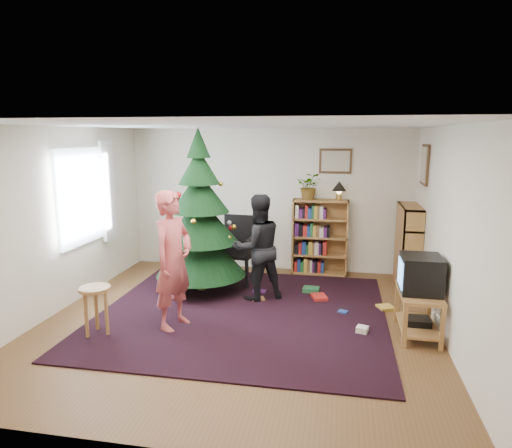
% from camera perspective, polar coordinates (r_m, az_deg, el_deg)
% --- Properties ---
extents(floor, '(5.00, 5.00, 0.00)m').
position_cam_1_polar(floor, '(6.06, -2.25, -12.09)').
color(floor, brown).
rests_on(floor, ground).
extents(ceiling, '(5.00, 5.00, 0.00)m').
position_cam_1_polar(ceiling, '(5.58, -2.45, 12.25)').
color(ceiling, white).
rests_on(ceiling, wall_back).
extents(wall_back, '(5.00, 0.02, 2.50)m').
position_cam_1_polar(wall_back, '(8.11, 1.59, 3.02)').
color(wall_back, silver).
rests_on(wall_back, floor).
extents(wall_front, '(5.00, 0.02, 2.50)m').
position_cam_1_polar(wall_front, '(3.38, -11.92, -8.74)').
color(wall_front, silver).
rests_on(wall_front, floor).
extents(wall_left, '(0.02, 5.00, 2.50)m').
position_cam_1_polar(wall_left, '(6.70, -23.69, 0.38)').
color(wall_left, silver).
rests_on(wall_left, floor).
extents(wall_right, '(0.02, 5.00, 2.50)m').
position_cam_1_polar(wall_right, '(5.69, 23.02, -1.32)').
color(wall_right, silver).
rests_on(wall_right, floor).
extents(rug, '(3.80, 3.60, 0.02)m').
position_cam_1_polar(rug, '(6.33, -1.64, -10.97)').
color(rug, black).
rests_on(rug, floor).
extents(window_pane, '(0.04, 1.20, 1.40)m').
position_cam_1_polar(window_pane, '(7.14, -20.97, 3.22)').
color(window_pane, silver).
rests_on(window_pane, wall_left).
extents(curtain, '(0.06, 0.35, 1.60)m').
position_cam_1_polar(curtain, '(7.72, -18.03, 3.95)').
color(curtain, silver).
rests_on(curtain, wall_left).
extents(picture_back, '(0.55, 0.03, 0.42)m').
position_cam_1_polar(picture_back, '(7.92, 9.90, 7.76)').
color(picture_back, '#4C3319').
rests_on(picture_back, wall_back).
extents(picture_right, '(0.03, 0.50, 0.60)m').
position_cam_1_polar(picture_right, '(7.30, 20.35, 6.97)').
color(picture_right, '#4C3319').
rests_on(picture_right, wall_right).
extents(christmas_tree, '(1.38, 1.38, 2.50)m').
position_cam_1_polar(christmas_tree, '(6.96, -6.99, -0.15)').
color(christmas_tree, '#3F2816').
rests_on(christmas_tree, rug).
extents(bookshelf_back, '(0.95, 0.30, 1.30)m').
position_cam_1_polar(bookshelf_back, '(7.97, 7.99, -1.51)').
color(bookshelf_back, olive).
rests_on(bookshelf_back, floor).
extents(bookshelf_right, '(0.30, 0.95, 1.30)m').
position_cam_1_polar(bookshelf_right, '(7.65, 18.48, -2.51)').
color(bookshelf_right, olive).
rests_on(bookshelf_right, floor).
extents(tv_stand, '(0.46, 0.83, 0.55)m').
position_cam_1_polar(tv_stand, '(5.90, 19.62, -10.06)').
color(tv_stand, olive).
rests_on(tv_stand, floor).
extents(crt_tv, '(0.47, 0.50, 0.44)m').
position_cam_1_polar(crt_tv, '(5.76, 19.88, -5.89)').
color(crt_tv, black).
rests_on(crt_tv, tv_stand).
extents(armchair, '(0.65, 0.65, 1.08)m').
position_cam_1_polar(armchair, '(7.55, -2.29, -2.73)').
color(armchair, black).
rests_on(armchair, rug).
extents(stool, '(0.37, 0.37, 0.61)m').
position_cam_1_polar(stool, '(5.83, -19.44, -8.72)').
color(stool, olive).
rests_on(stool, floor).
extents(person_standing, '(0.58, 0.73, 1.73)m').
position_cam_1_polar(person_standing, '(5.71, -10.31, -4.52)').
color(person_standing, '#B44848').
rests_on(person_standing, rug).
extents(person_by_chair, '(0.95, 0.90, 1.56)m').
position_cam_1_polar(person_by_chair, '(6.62, 0.22, -2.96)').
color(person_by_chair, black).
rests_on(person_by_chair, rug).
extents(potted_plant, '(0.43, 0.38, 0.46)m').
position_cam_1_polar(potted_plant, '(7.84, 6.69, 4.72)').
color(potted_plant, gray).
rests_on(potted_plant, bookshelf_back).
extents(table_lamp, '(0.24, 0.24, 0.32)m').
position_cam_1_polar(table_lamp, '(7.82, 10.36, 4.52)').
color(table_lamp, '#A57F33').
rests_on(table_lamp, bookshelf_back).
extents(floor_clutter, '(2.05, 1.56, 0.08)m').
position_cam_1_polar(floor_clutter, '(6.65, 7.68, -9.69)').
color(floor_clutter, '#A51E19').
rests_on(floor_clutter, rug).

